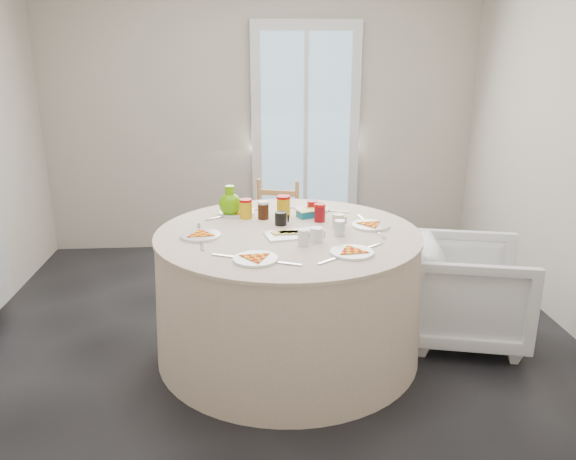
{
  "coord_description": "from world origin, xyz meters",
  "views": [
    {
      "loc": [
        -0.16,
        -3.28,
        1.81
      ],
      "look_at": [
        0.08,
        -0.08,
        0.8
      ],
      "focal_mm": 35.0,
      "sensor_mm": 36.0,
      "label": 1
    }
  ],
  "objects": [
    {
      "name": "wall_back",
      "position": [
        0.0,
        2.0,
        1.3
      ],
      "size": [
        4.0,
        0.02,
        2.6
      ],
      "primitive_type": "cube",
      "color": "#BCB5A3",
      "rests_on": "floor"
    },
    {
      "name": "mugs_glasses",
      "position": [
        0.23,
        -0.06,
        0.81
      ],
      "size": [
        0.66,
        0.66,
        0.1
      ],
      "primitive_type": null,
      "rotation": [
        0.0,
        0.0,
        0.22
      ],
      "color": "#A6A6A6",
      "rests_on": "table"
    },
    {
      "name": "table",
      "position": [
        0.08,
        -0.08,
        0.38
      ],
      "size": [
        1.64,
        1.64,
        0.83
      ],
      "primitive_type": "cylinder",
      "color": "#FAD9BC",
      "rests_on": "floor"
    },
    {
      "name": "wooden_chair",
      "position": [
        0.05,
        1.03,
        0.47
      ],
      "size": [
        0.46,
        0.45,
        0.84
      ],
      "primitive_type": null,
      "rotation": [
        0.0,
        0.0,
        -0.29
      ],
      "color": "tan",
      "rests_on": "floor"
    },
    {
      "name": "cheese_platter",
      "position": [
        0.09,
        -0.17,
        0.77
      ],
      "size": [
        0.33,
        0.25,
        0.04
      ],
      "primitive_type": null,
      "rotation": [
        0.0,
        0.0,
        0.21
      ],
      "color": "silver",
      "rests_on": "table"
    },
    {
      "name": "jar_cluster",
      "position": [
        0.06,
        0.17,
        0.82
      ],
      "size": [
        0.59,
        0.42,
        0.16
      ],
      "primitive_type": null,
      "rotation": [
        0.0,
        0.0,
        -0.32
      ],
      "color": "#925916",
      "rests_on": "table"
    },
    {
      "name": "butter_tub",
      "position": [
        0.23,
        0.22,
        0.79
      ],
      "size": [
        0.15,
        0.13,
        0.05
      ],
      "primitive_type": "cube",
      "rotation": [
        0.0,
        0.0,
        0.36
      ],
      "color": "#0F6C93",
      "rests_on": "table"
    },
    {
      "name": "green_pitcher",
      "position": [
        -0.27,
        0.31,
        0.87
      ],
      "size": [
        0.18,
        0.18,
        0.19
      ],
      "primitive_type": null,
      "rotation": [
        0.0,
        0.0,
        -0.22
      ],
      "color": "#57A701",
      "rests_on": "table"
    },
    {
      "name": "glass_door",
      "position": [
        0.4,
        1.95,
        1.05
      ],
      "size": [
        1.0,
        0.08,
        2.1
      ],
      "primitive_type": "cube",
      "color": "silver",
      "rests_on": "floor"
    },
    {
      "name": "armchair",
      "position": [
        1.26,
        -0.03,
        0.39
      ],
      "size": [
        0.82,
        0.85,
        0.73
      ],
      "primitive_type": "imported",
      "rotation": [
        0.0,
        0.0,
        1.34
      ],
      "color": "white",
      "rests_on": "floor"
    },
    {
      "name": "place_settings",
      "position": [
        0.08,
        -0.08,
        0.77
      ],
      "size": [
        1.67,
        1.67,
        0.02
      ],
      "primitive_type": null,
      "rotation": [
        0.0,
        0.0,
        -0.4
      ],
      "color": "silver",
      "rests_on": "table"
    },
    {
      "name": "floor",
      "position": [
        0.0,
        0.0,
        0.0
      ],
      "size": [
        4.0,
        4.0,
        0.0
      ],
      "primitive_type": "plane",
      "color": "black",
      "rests_on": "ground"
    }
  ]
}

